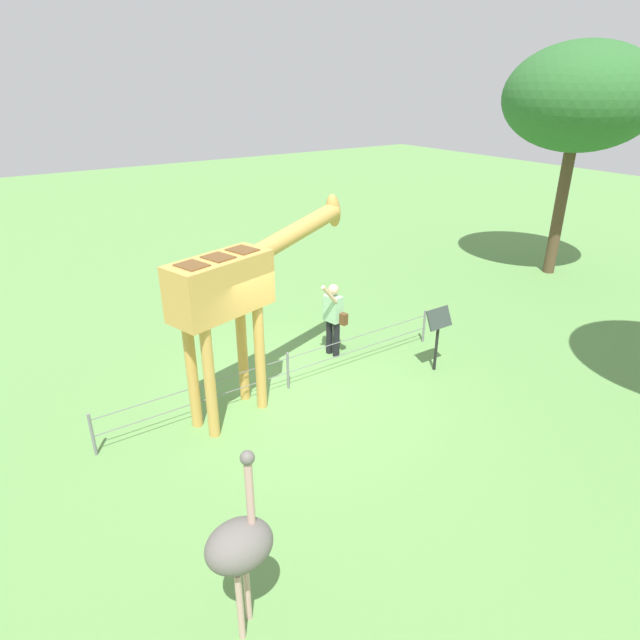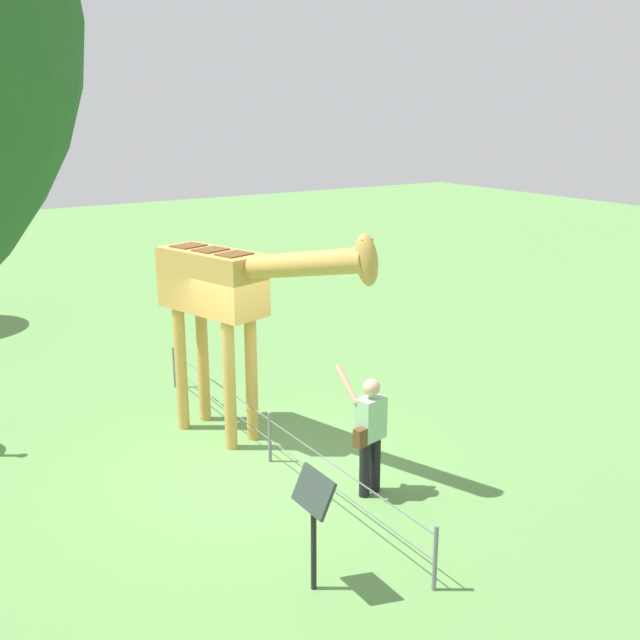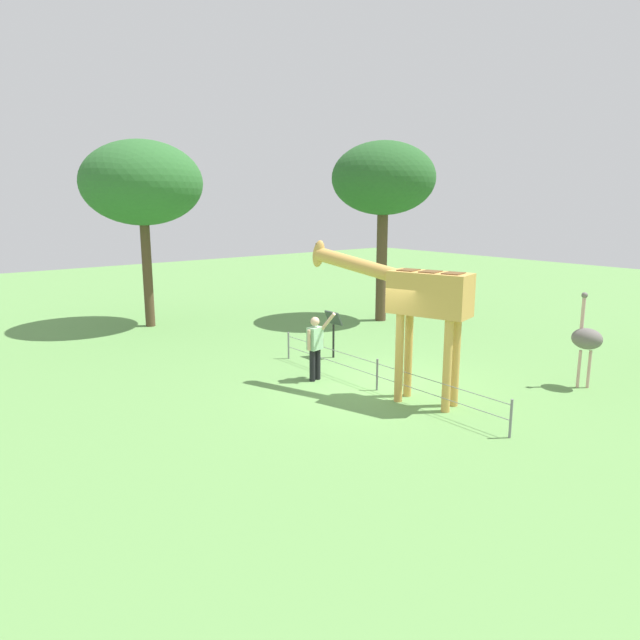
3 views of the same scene
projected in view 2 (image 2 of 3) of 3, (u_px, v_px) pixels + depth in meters
The scene contains 5 objects.
ground_plane at pixel (262, 464), 10.57m from camera, with size 60.00×60.00×0.00m, color #60934C.
giraffe at pixel (228, 293), 10.75m from camera, with size 3.86×1.54×3.43m.
visitor at pixel (370, 429), 9.52m from camera, with size 0.63×0.57×1.72m.
info_sign at pixel (314, 507), 7.58m from camera, with size 0.56×0.21×1.32m.
wire_fence at pixel (270, 435), 10.53m from camera, with size 7.05×0.05×0.75m.
Camera 2 is at (8.52, -4.52, 4.85)m, focal length 42.04 mm.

